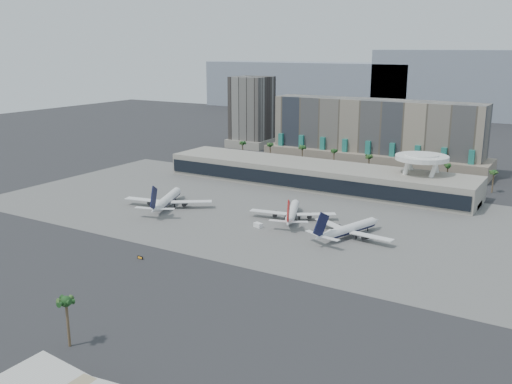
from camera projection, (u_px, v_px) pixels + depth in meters
The scene contains 15 objects.
ground at pixel (191, 244), 217.92m from camera, with size 900.00×900.00×0.00m, color #232326.
apron_pad at pixel (264, 210), 263.58m from camera, with size 260.00×130.00×0.06m, color #5B5B59.
mountain_ridge at pixel (490, 90), 586.82m from camera, with size 680.00×60.00×70.00m.
hotel at pixel (375, 140), 353.57m from camera, with size 140.00×30.00×42.00m.
office_tower at pixel (252, 116), 425.73m from camera, with size 30.00×30.00×52.00m.
terminal at pixel (315, 174), 307.50m from camera, with size 170.00×32.50×14.50m.
saucer_structure at pixel (422, 161), 282.20m from camera, with size 26.00×26.00×21.89m.
palm_row at pixel (352, 158), 332.21m from camera, with size 157.80×2.80×13.10m.
airliner_left at pixel (167, 200), 266.42m from camera, with size 40.08×41.34×15.09m.
airliner_centre at pixel (292, 212), 247.80m from camera, with size 36.05×37.19×13.54m.
airliner_right at pixel (349, 229), 225.02m from camera, with size 36.96×38.25×13.66m.
service_vehicle_a at pixel (167, 203), 272.30m from camera, with size 4.04×1.98×1.98m, color silver.
service_vehicle_b at pixel (258, 225), 237.98m from camera, with size 3.70×2.11×1.90m, color white.
taxiway_sign at pixel (140, 258), 202.56m from camera, with size 2.40×0.40×1.09m.
near_palm_b at pixel (66, 307), 141.05m from camera, with size 6.00×6.00×13.66m.
Camera 1 is at (127.45, -163.95, 73.30)m, focal length 40.00 mm.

